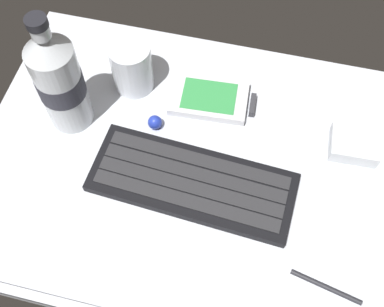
{
  "coord_description": "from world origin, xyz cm",
  "views": [
    {
      "loc": [
        7.67,
        -32.13,
        62.24
      ],
      "look_at": [
        0.0,
        0.0,
        3.0
      ],
      "focal_mm": 44.77,
      "sensor_mm": 36.0,
      "label": 1
    }
  ],
  "objects_px": {
    "handheld_device": "(213,99)",
    "stylus_pen": "(326,286)",
    "water_bottle": "(59,80)",
    "keyboard": "(192,182)",
    "charger_block": "(354,145)",
    "juice_cup": "(132,68)",
    "trackball_mouse": "(155,122)"
  },
  "relations": [
    {
      "from": "keyboard",
      "to": "juice_cup",
      "type": "relative_size",
      "value": 3.49
    },
    {
      "from": "charger_block",
      "to": "stylus_pen",
      "type": "distance_m",
      "value": 0.22
    },
    {
      "from": "keyboard",
      "to": "charger_block",
      "type": "height_order",
      "value": "charger_block"
    },
    {
      "from": "water_bottle",
      "to": "juice_cup",
      "type": "bearing_deg",
      "value": 47.76
    },
    {
      "from": "stylus_pen",
      "to": "keyboard",
      "type": "bearing_deg",
      "value": 165.24
    },
    {
      "from": "juice_cup",
      "to": "trackball_mouse",
      "type": "bearing_deg",
      "value": -52.39
    },
    {
      "from": "water_bottle",
      "to": "stylus_pen",
      "type": "height_order",
      "value": "water_bottle"
    },
    {
      "from": "keyboard",
      "to": "water_bottle",
      "type": "relative_size",
      "value": 1.42
    },
    {
      "from": "trackball_mouse",
      "to": "water_bottle",
      "type": "bearing_deg",
      "value": -174.69
    },
    {
      "from": "juice_cup",
      "to": "stylus_pen",
      "type": "xyz_separation_m",
      "value": [
        0.33,
        -0.26,
        -0.04
      ]
    },
    {
      "from": "charger_block",
      "to": "juice_cup",
      "type": "bearing_deg",
      "value": 173.32
    },
    {
      "from": "handheld_device",
      "to": "stylus_pen",
      "type": "relative_size",
      "value": 1.38
    },
    {
      "from": "keyboard",
      "to": "juice_cup",
      "type": "height_order",
      "value": "juice_cup"
    },
    {
      "from": "water_bottle",
      "to": "charger_block",
      "type": "bearing_deg",
      "value": 5.57
    },
    {
      "from": "stylus_pen",
      "to": "charger_block",
      "type": "bearing_deg",
      "value": 97.46
    },
    {
      "from": "charger_block",
      "to": "handheld_device",
      "type": "bearing_deg",
      "value": 170.85
    },
    {
      "from": "keyboard",
      "to": "charger_block",
      "type": "xyz_separation_m",
      "value": [
        0.22,
        0.11,
        0.0
      ]
    },
    {
      "from": "juice_cup",
      "to": "trackball_mouse",
      "type": "height_order",
      "value": "juice_cup"
    },
    {
      "from": "keyboard",
      "to": "water_bottle",
      "type": "distance_m",
      "value": 0.23
    },
    {
      "from": "water_bottle",
      "to": "trackball_mouse",
      "type": "height_order",
      "value": "water_bottle"
    },
    {
      "from": "handheld_device",
      "to": "stylus_pen",
      "type": "xyz_separation_m",
      "value": [
        0.2,
        -0.25,
        -0.0
      ]
    },
    {
      "from": "handheld_device",
      "to": "keyboard",
      "type": "bearing_deg",
      "value": -89.25
    },
    {
      "from": "keyboard",
      "to": "water_bottle",
      "type": "height_order",
      "value": "water_bottle"
    },
    {
      "from": "keyboard",
      "to": "handheld_device",
      "type": "relative_size",
      "value": 2.25
    },
    {
      "from": "juice_cup",
      "to": "trackball_mouse",
      "type": "distance_m",
      "value": 0.09
    },
    {
      "from": "charger_block",
      "to": "trackball_mouse",
      "type": "distance_m",
      "value": 0.3
    },
    {
      "from": "charger_block",
      "to": "water_bottle",
      "type": "bearing_deg",
      "value": -174.43
    },
    {
      "from": "water_bottle",
      "to": "charger_block",
      "type": "xyz_separation_m",
      "value": [
        0.43,
        0.04,
        -0.08
      ]
    },
    {
      "from": "handheld_device",
      "to": "juice_cup",
      "type": "distance_m",
      "value": 0.14
    },
    {
      "from": "juice_cup",
      "to": "charger_block",
      "type": "bearing_deg",
      "value": -6.68
    },
    {
      "from": "handheld_device",
      "to": "water_bottle",
      "type": "relative_size",
      "value": 0.63
    },
    {
      "from": "keyboard",
      "to": "handheld_device",
      "type": "xyz_separation_m",
      "value": [
        -0.0,
        0.15,
        -0.0
      ]
    }
  ]
}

